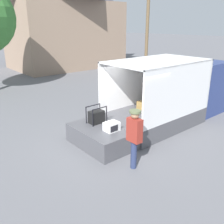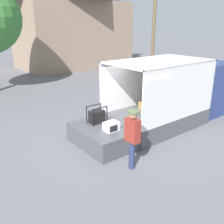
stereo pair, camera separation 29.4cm
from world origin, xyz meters
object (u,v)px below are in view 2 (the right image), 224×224
Objects in this scene: portable_generator at (97,116)px; worker_person at (132,134)px; box_truck at (183,96)px; utility_pole at (154,16)px; microwave at (111,126)px.

portable_generator is 0.36× the size of worker_person.
box_truck is 12.59m from utility_pole.
portable_generator is at bearing 81.52° from worker_person.
microwave is 0.27× the size of worker_person.
microwave is 0.05× the size of utility_pole.
utility_pole is (12.18, 9.66, 3.82)m from microwave.
box_truck is 12.59× the size of microwave.
worker_person reaches higher than microwave.
box_truck is 3.34× the size of worker_person.
utility_pole reaches higher than box_truck.
microwave is 0.74× the size of portable_generator.
worker_person is (-4.72, -1.78, 0.13)m from box_truck.
portable_generator is (0.05, 0.89, 0.09)m from microwave.
box_truck is 0.68× the size of utility_pole.
microwave is at bearing -174.36° from box_truck.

